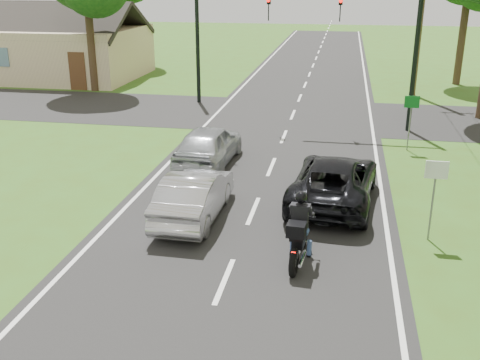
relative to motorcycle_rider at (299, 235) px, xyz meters
name	(u,v)px	position (x,y,z in m)	size (l,w,h in m)	color
ground	(224,281)	(-1.53, -1.19, -0.70)	(140.00, 140.00, 0.00)	#365517
road	(278,151)	(-1.53, 8.81, -0.69)	(8.00, 100.00, 0.01)	black
cross_road	(293,115)	(-1.53, 14.81, -0.69)	(60.00, 7.00, 0.01)	black
motorcycle_rider	(299,235)	(0.00, 0.00, 0.00)	(0.60, 2.06, 1.78)	black
dark_suv	(334,180)	(0.70, 3.92, 0.00)	(2.27, 4.92, 1.37)	black
silver_sedan	(194,195)	(-3.07, 2.06, -0.02)	(1.40, 4.03, 1.33)	#B9B8BE
silver_suv	(209,145)	(-3.77, 6.69, 0.03)	(1.70, 4.23, 1.44)	#A4A8AC
traffic_signal	(371,32)	(1.80, 12.81, 3.44)	(6.38, 0.44, 6.00)	black
signal_pole_far	(198,45)	(-6.73, 16.81, 2.30)	(0.20, 0.20, 6.00)	black
utility_pole_far	(423,1)	(4.67, 20.81, 4.38)	(1.60, 0.28, 10.00)	brown
sign_white	(435,181)	(3.17, 1.79, 0.90)	(0.55, 0.07, 2.12)	slate
sign_green	(411,110)	(3.37, 9.79, 0.90)	(0.55, 0.07, 2.12)	slate
house	(61,50)	(-17.53, 22.81, 1.07)	(10.20, 8.00, 4.84)	tan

